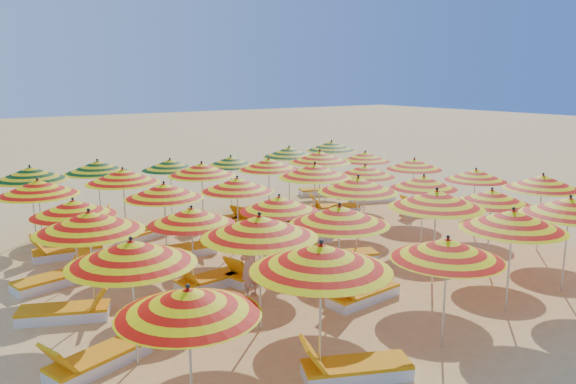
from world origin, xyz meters
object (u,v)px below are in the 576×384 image
at_px(lounger_3, 66,312).
at_px(umbrella_2, 447,249).
at_px(umbrella_8, 340,215).
at_px(lounger_18, 322,191).
at_px(lounger_9, 300,236).
at_px(lounger_8, 185,250).
at_px(umbrella_12, 89,222).
at_px(lounger_6, 342,256).
at_px(lounger_5, 257,272).
at_px(beachgoer_b, 290,237).
at_px(umbrella_25, 123,176).
at_px(umbrella_18, 73,208).
at_px(umbrella_4, 570,207).
at_px(lounger_13, 215,222).
at_px(umbrella_3, 513,220).
at_px(umbrella_32, 170,165).
at_px(umbrella_6, 131,252).
at_px(lounger_14, 253,218).
at_px(umbrella_30, 30,174).
at_px(umbrella_31, 98,167).
at_px(lounger_7, 55,279).
at_px(umbrella_33, 231,161).
at_px(umbrella_26, 202,169).
at_px(umbrella_34, 289,152).
at_px(umbrella_13, 192,216).
at_px(lounger_16, 371,197).
at_px(umbrella_35, 331,146).
at_px(umbrella_0, 188,302).
at_px(beachgoer_a, 249,264).
at_px(umbrella_15, 358,185).
at_px(umbrella_11, 543,182).
at_px(umbrella_24, 38,188).
at_px(umbrella_17, 476,175).
at_px(lounger_12, 142,234).
at_px(lounger_0, 354,369).
at_px(lounger_2, 362,294).
at_px(umbrella_14, 279,204).
at_px(umbrella_10, 492,197).
at_px(umbrella_28, 320,157).
at_px(umbrella_9, 437,199).
at_px(umbrella_29, 365,157).
at_px(lounger_15, 333,208).
at_px(umbrella_20, 237,185).
at_px(umbrella_27, 269,164).
at_px(lounger_1, 97,360).

bearing_deg(lounger_3, umbrella_2, -20.25).
bearing_deg(umbrella_8, lounger_18, 53.95).
bearing_deg(lounger_9, lounger_8, 12.59).
height_order(umbrella_12, lounger_6, umbrella_12).
distance_m(lounger_5, beachgoer_b, 1.30).
relative_size(umbrella_25, lounger_5, 1.20).
relative_size(umbrella_18, beachgoer_b, 1.58).
distance_m(umbrella_4, lounger_13, 10.11).
xyz_separation_m(umbrella_3, umbrella_32, (-2.40, 11.26, -0.14)).
height_order(umbrella_6, lounger_14, umbrella_6).
distance_m(umbrella_30, umbrella_31, 2.03).
bearing_deg(lounger_7, umbrella_12, -95.19).
bearing_deg(umbrella_33, umbrella_26, -135.97).
bearing_deg(lounger_8, umbrella_34, 39.57).
relative_size(umbrella_13, lounger_3, 1.28).
relative_size(lounger_8, lounger_16, 0.98).
distance_m(umbrella_35, lounger_7, 12.74).
bearing_deg(umbrella_13, umbrella_32, 70.85).
height_order(umbrella_0, umbrella_8, umbrella_8).
bearing_deg(beachgoer_a, umbrella_15, 168.84).
xyz_separation_m(umbrella_11, umbrella_34, (-2.10, 8.95, -0.01)).
height_order(umbrella_4, umbrella_24, umbrella_4).
bearing_deg(umbrella_17, lounger_12, 151.34).
relative_size(umbrella_18, lounger_0, 1.36).
bearing_deg(lounger_2, umbrella_14, -83.69).
height_order(umbrella_2, umbrella_32, umbrella_2).
height_order(umbrella_2, umbrella_4, umbrella_4).
distance_m(umbrella_10, umbrella_25, 9.82).
height_order(umbrella_0, lounger_8, umbrella_0).
xyz_separation_m(umbrella_10, umbrella_12, (-8.97, 2.44, 0.17)).
xyz_separation_m(umbrella_6, lounger_12, (2.66, 7.05, -1.78)).
bearing_deg(lounger_6, umbrella_28, -100.75).
relative_size(umbrella_9, umbrella_15, 0.85).
distance_m(umbrella_29, lounger_15, 2.48).
height_order(umbrella_2, lounger_3, umbrella_2).
distance_m(umbrella_10, umbrella_15, 3.27).
relative_size(umbrella_2, umbrella_33, 1.03).
distance_m(umbrella_31, lounger_7, 5.48).
bearing_deg(beachgoer_b, lounger_7, -36.30).
height_order(umbrella_28, beachgoer_b, umbrella_28).
distance_m(umbrella_0, lounger_8, 7.75).
relative_size(umbrella_31, lounger_0, 1.43).
xyz_separation_m(umbrella_20, beachgoer_b, (0.39, -1.93, -1.05)).
bearing_deg(umbrella_6, umbrella_29, 31.73).
distance_m(lounger_13, lounger_15, 4.35).
bearing_deg(umbrella_0, umbrella_27, 52.21).
xyz_separation_m(umbrella_3, umbrella_6, (-6.87, 2.13, 0.01)).
xyz_separation_m(umbrella_6, lounger_1, (-0.60, 0.23, -1.78)).
bearing_deg(umbrella_18, umbrella_26, 29.18).
distance_m(umbrella_2, umbrella_35, 13.46).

